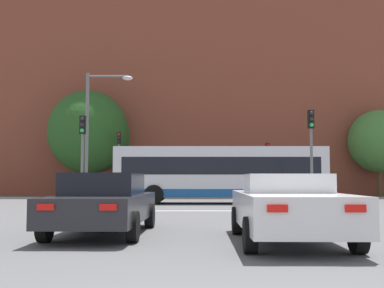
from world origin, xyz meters
name	(u,v)px	position (x,y,z in m)	size (l,w,h in m)	color
stop_line_strip	(193,211)	(0.00, 15.92, 0.00)	(7.35, 0.30, 0.01)	silver
far_pavement	(193,198)	(0.00, 29.48, 0.01)	(68.17, 2.50, 0.01)	#A09B91
brick_civic_building	(219,75)	(2.33, 38.63, 10.61)	(37.34, 10.85, 27.22)	brown
car_saloon_left	(106,203)	(-2.06, 7.63, 0.74)	(2.12, 4.92, 1.43)	#232328
car_roadster_right	(289,207)	(1.97, 6.16, 0.71)	(2.14, 4.84, 1.39)	silver
bus_crossing_lead	(221,173)	(1.50, 22.02, 1.59)	(11.09, 2.68, 2.97)	silver
traffic_light_far_left	(120,154)	(-4.99, 28.95, 2.99)	(0.26, 0.31, 4.48)	slate
traffic_light_near_left	(84,146)	(-4.76, 17.09, 2.73)	(0.26, 0.31, 4.05)	slate
traffic_light_near_right	(313,142)	(5.18, 17.03, 2.88)	(0.26, 0.31, 4.28)	slate
traffic_light_far_right	(269,161)	(5.11, 28.68, 2.53)	(0.26, 0.31, 3.74)	slate
street_lamp_junction	(97,123)	(-4.72, 19.68, 4.05)	(2.30, 0.36, 6.51)	slate
pedestrian_waiting	(183,183)	(-0.72, 29.90, 1.03)	(0.45, 0.36, 1.74)	#333851
tree_by_building	(89,132)	(-7.68, 31.57, 4.77)	(5.83, 5.83, 7.84)	#4C3823
tree_kerbside	(380,141)	(14.01, 32.22, 4.12)	(4.46, 4.46, 6.48)	#4C3823
tree_distant	(100,137)	(-7.40, 34.08, 4.58)	(5.35, 5.35, 7.39)	#4C3823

